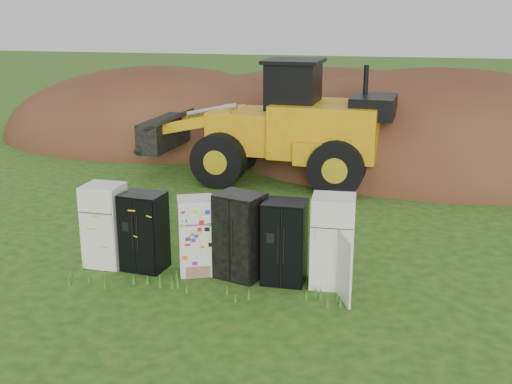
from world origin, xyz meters
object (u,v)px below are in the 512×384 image
fridge_sticker (196,236)px  wheel_loader (263,120)px  fridge_open_door (333,241)px  fridge_black_right (284,242)px  fridge_black_side (144,231)px  fridge_leftmost (105,225)px  fridge_dark_mid (240,236)px

fridge_sticker → wheel_loader: wheel_loader is taller
fridge_open_door → fridge_sticker: bearing=177.1°
fridge_sticker → wheel_loader: 7.66m
fridge_black_right → wheel_loader: 7.99m
fridge_open_door → fridge_black_right: bearing=-178.7°
fridge_sticker → fridge_black_side: bearing=160.9°
fridge_sticker → fridge_open_door: fridge_open_door is taller
fridge_black_side → wheel_loader: size_ratio=0.21×
fridge_black_side → fridge_open_door: bearing=7.6°
fridge_black_side → fridge_open_door: fridge_open_door is taller
fridge_leftmost → fridge_black_right: 3.86m
fridge_leftmost → fridge_dark_mid: size_ratio=1.00×
fridge_dark_mid → wheel_loader: size_ratio=0.22×
fridge_black_side → fridge_sticker: 1.12m
wheel_loader → fridge_sticker: bearing=-85.0°
fridge_black_side → fridge_dark_mid: 2.05m
fridge_open_door → wheel_loader: wheel_loader is taller
wheel_loader → fridge_dark_mid: bearing=-78.0°
fridge_dark_mid → wheel_loader: (-1.10, 7.60, 1.01)m
fridge_black_right → fridge_sticker: bearing=178.2°
fridge_open_door → fridge_black_side: bearing=177.9°
fridge_dark_mid → fridge_open_door: size_ratio=0.96×
fridge_leftmost → fridge_black_right: bearing=0.0°
fridge_black_side → fridge_black_right: fridge_black_right is taller
fridge_dark_mid → fridge_black_side: bearing=-161.1°
fridge_black_side → wheel_loader: wheel_loader is taller
fridge_leftmost → fridge_open_door: bearing=1.1°
fridge_dark_mid → wheel_loader: 7.74m
fridge_black_side → fridge_black_right: size_ratio=0.98×
fridge_black_right → fridge_open_door: fridge_open_door is taller
fridge_sticker → fridge_dark_mid: size_ratio=0.91×
fridge_sticker → fridge_dark_mid: fridge_dark_mid is taller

